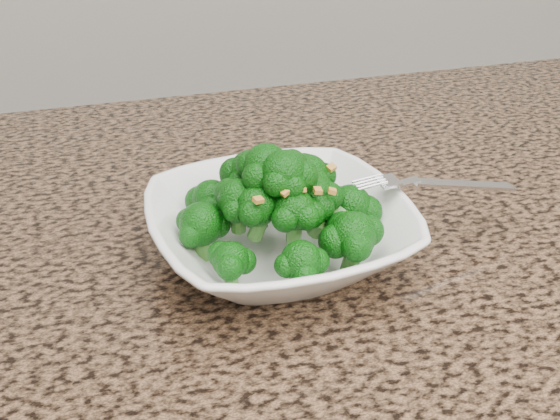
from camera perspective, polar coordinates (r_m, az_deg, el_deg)
name	(u,v)px	position (r m, az deg, el deg)	size (l,w,h in m)	color
granite_counter	(399,312)	(0.60, 9.62, -8.16)	(1.64, 1.04, 0.03)	brown
bowl	(280,232)	(0.61, 0.00, -1.81)	(0.23, 0.23, 0.06)	white
broccoli_pile	(280,167)	(0.58, 0.00, 3.52)	(0.20, 0.20, 0.07)	#0A5309
garlic_topping	(280,124)	(0.57, 0.00, 7.04)	(0.12, 0.12, 0.01)	gold
fork	(412,182)	(0.63, 10.66, 2.26)	(0.18, 0.03, 0.01)	silver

